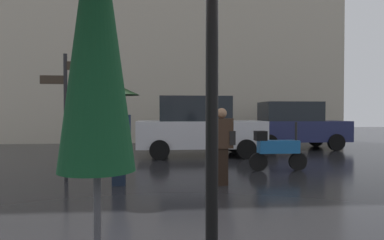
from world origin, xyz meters
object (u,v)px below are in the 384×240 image
at_px(parked_scooter, 276,149).
at_px(parked_car_right, 293,125).
at_px(pedestrian_with_bag, 222,141).
at_px(parked_car_left, 198,126).
at_px(street_signpost, 66,104).
at_px(folded_patio_umbrella_near, 96,40).
at_px(pedestrian_with_umbrella, 118,112).

relative_size(parked_scooter, parked_car_right, 0.36).
xyz_separation_m(pedestrian_with_bag, parked_scooter, (1.65, 1.52, -0.33)).
bearing_deg(parked_car_left, pedestrian_with_bag, -76.11).
distance_m(parked_car_right, street_signpost, 9.42).
distance_m(folded_patio_umbrella_near, parked_scooter, 7.27).
bearing_deg(pedestrian_with_bag, pedestrian_with_umbrella, -153.27).
xyz_separation_m(pedestrian_with_bag, parked_car_right, (4.08, 6.51, 0.08)).
distance_m(folded_patio_umbrella_near, parked_car_right, 12.73).
bearing_deg(pedestrian_with_bag, parked_car_right, 88.82).
relative_size(folded_patio_umbrella_near, pedestrian_with_umbrella, 1.30).
relative_size(folded_patio_umbrella_near, street_signpost, 0.97).
bearing_deg(pedestrian_with_bag, parked_scooter, 73.47).
relative_size(pedestrian_with_umbrella, parked_car_left, 0.48).
relative_size(parked_car_left, parked_car_right, 1.03).
distance_m(pedestrian_with_bag, street_signpost, 3.40).
bearing_deg(parked_car_left, street_signpost, -115.67).
xyz_separation_m(folded_patio_umbrella_near, pedestrian_with_bag, (1.51, 4.90, -0.94)).
bearing_deg(folded_patio_umbrella_near, parked_car_right, 63.91).
height_order(folded_patio_umbrella_near, parked_car_right, folded_patio_umbrella_near).
xyz_separation_m(pedestrian_with_umbrella, pedestrian_with_bag, (2.09, -0.15, -0.60)).
bearing_deg(street_signpost, parked_car_right, 38.75).
bearing_deg(street_signpost, parked_scooter, 10.27).
xyz_separation_m(folded_patio_umbrella_near, parked_car_right, (5.59, 11.41, -0.86)).
height_order(folded_patio_umbrella_near, parked_scooter, folded_patio_umbrella_near).
bearing_deg(folded_patio_umbrella_near, pedestrian_with_bag, 72.86).
xyz_separation_m(parked_car_left, street_signpost, (-3.24, -3.94, 0.65)).
relative_size(pedestrian_with_umbrella, parked_car_right, 0.49).
xyz_separation_m(pedestrian_with_umbrella, parked_car_right, (6.16, 6.36, -0.52)).
xyz_separation_m(parked_car_right, street_signpost, (-7.33, -5.88, 0.69)).
bearing_deg(pedestrian_with_umbrella, parked_scooter, -93.37).
xyz_separation_m(folded_patio_umbrella_near, parked_scooter, (3.16, 6.42, -1.27)).
height_order(parked_scooter, parked_car_right, parked_car_right).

